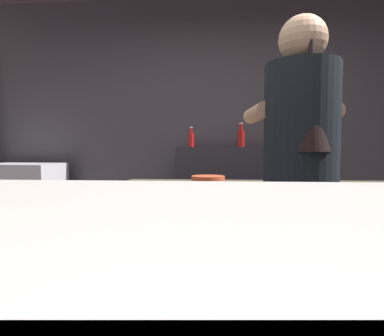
% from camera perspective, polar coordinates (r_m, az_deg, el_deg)
% --- Properties ---
extents(wall_back, '(5.20, 0.10, 2.70)m').
position_cam_1_polar(wall_back, '(3.52, 5.74, 7.35)').
color(wall_back, '#514E55').
rests_on(wall_back, ground).
extents(prep_counter, '(2.10, 0.60, 0.89)m').
position_cam_1_polar(prep_counter, '(2.14, 16.49, -14.80)').
color(prep_counter, '#4A4631').
rests_on(prep_counter, ground).
extents(back_shelf, '(0.99, 0.36, 1.13)m').
position_cam_1_polar(back_shelf, '(3.28, 6.18, -6.16)').
color(back_shelf, '#34303B').
rests_on(back_shelf, ground).
extents(mini_fridge, '(0.68, 0.58, 0.96)m').
position_cam_1_polar(mini_fridge, '(3.66, -27.64, -6.82)').
color(mini_fridge, silver).
rests_on(mini_fridge, ground).
extents(bartender, '(0.45, 0.53, 1.72)m').
position_cam_1_polar(bartender, '(1.58, 18.75, -0.77)').
color(bartender, '#353630').
rests_on(bartender, ground).
extents(mixing_bowl, '(0.20, 0.20, 0.06)m').
position_cam_1_polar(mixing_bowl, '(1.94, 2.87, -2.22)').
color(mixing_bowl, '#D05332').
rests_on(mixing_bowl, prep_counter).
extents(chefs_knife, '(0.24, 0.08, 0.01)m').
position_cam_1_polar(chefs_knife, '(2.06, 23.39, -2.84)').
color(chefs_knife, silver).
rests_on(chefs_knife, prep_counter).
extents(bottle_olive_oil, '(0.07, 0.07, 0.24)m').
position_cam_1_polar(bottle_olive_oil, '(3.24, 8.66, 5.36)').
color(bottle_olive_oil, red).
rests_on(bottle_olive_oil, back_shelf).
extents(bottle_hot_sauce, '(0.06, 0.06, 0.20)m').
position_cam_1_polar(bottle_hot_sauce, '(3.26, -0.21, 5.13)').
color(bottle_hot_sauce, red).
rests_on(bottle_hot_sauce, back_shelf).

